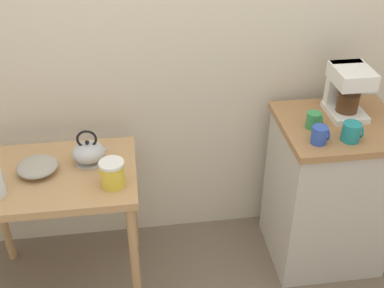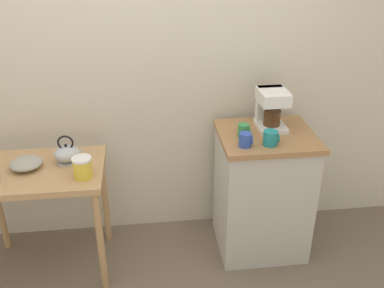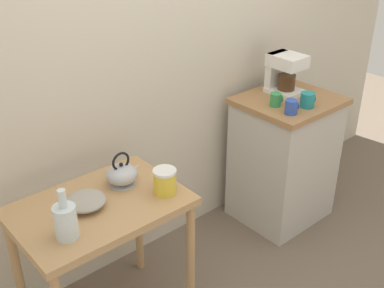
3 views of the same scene
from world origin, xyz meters
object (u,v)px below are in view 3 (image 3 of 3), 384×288
object	(u,v)px
coffee_maker	(284,72)
mug_dark_teal	(308,100)
mug_blue	(291,107)
glass_carafe_vase	(66,221)
mug_tall_green	(276,100)
canister_enamel	(165,181)
teakettle	(122,174)
bowl_stoneware	(85,201)

from	to	relation	value
coffee_maker	mug_dark_teal	size ratio (longest dim) A/B	2.75
mug_blue	mug_dark_teal	distance (m)	0.16
glass_carafe_vase	mug_tall_green	distance (m)	1.52
canister_enamel	coffee_maker	distance (m)	1.24
canister_enamel	mug_tall_green	xyz separation A→B (m)	(0.99, 0.16, 0.11)
teakettle	coffee_maker	world-z (taller)	coffee_maker
mug_tall_green	coffee_maker	bearing A→B (deg)	30.51
glass_carafe_vase	mug_tall_green	world-z (taller)	glass_carafe_vase
teakettle	mug_tall_green	bearing A→B (deg)	-2.16
glass_carafe_vase	mug_tall_green	bearing A→B (deg)	5.88
teakettle	coffee_maker	size ratio (longest dim) A/B	0.74
canister_enamel	mug_blue	size ratio (longest dim) A/B	1.48
teakettle	mug_dark_teal	size ratio (longest dim) A/B	2.05
canister_enamel	coffee_maker	xyz separation A→B (m)	(1.19, 0.28, 0.21)
coffee_maker	mug_blue	world-z (taller)	coffee_maker
mug_tall_green	mug_dark_teal	bearing A→B (deg)	-45.19
mug_tall_green	canister_enamel	bearing A→B (deg)	-170.99
canister_enamel	mug_dark_teal	world-z (taller)	mug_dark_teal
bowl_stoneware	glass_carafe_vase	distance (m)	0.23
mug_tall_green	mug_blue	bearing A→B (deg)	-98.86
coffee_maker	glass_carafe_vase	bearing A→B (deg)	-170.85
canister_enamel	mug_dark_teal	distance (m)	1.13
teakettle	canister_enamel	size ratio (longest dim) A/B	1.52
mug_blue	mug_dark_teal	size ratio (longest dim) A/B	0.91
glass_carafe_vase	coffee_maker	world-z (taller)	coffee_maker
bowl_stoneware	glass_carafe_vase	world-z (taller)	glass_carafe_vase
teakettle	bowl_stoneware	bearing A→B (deg)	-167.37
glass_carafe_vase	mug_tall_green	size ratio (longest dim) A/B	2.88
teakettle	mug_dark_teal	xyz separation A→B (m)	(1.24, -0.18, 0.12)
coffee_maker	teakettle	bearing A→B (deg)	-176.53
mug_tall_green	mug_dark_teal	world-z (taller)	mug_dark_teal
mug_dark_teal	mug_tall_green	bearing A→B (deg)	134.81
teakettle	canister_enamel	distance (m)	0.23
glass_carafe_vase	mug_blue	size ratio (longest dim) A/B	2.75
mug_dark_teal	glass_carafe_vase	bearing A→B (deg)	-179.30
canister_enamel	bowl_stoneware	bearing A→B (deg)	157.87
teakettle	glass_carafe_vase	distance (m)	0.46
coffee_maker	mug_tall_green	distance (m)	0.26
teakettle	canister_enamel	xyz separation A→B (m)	(0.11, -0.20, 0.01)
teakettle	canister_enamel	bearing A→B (deg)	-60.11
mug_blue	mug_dark_teal	world-z (taller)	mug_dark_teal
mug_blue	mug_tall_green	world-z (taller)	mug_blue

